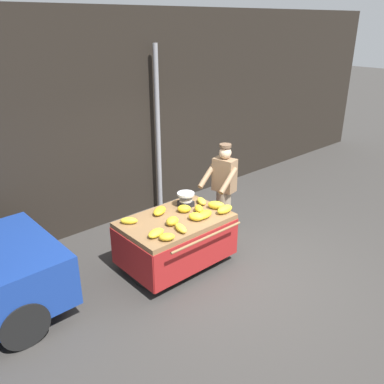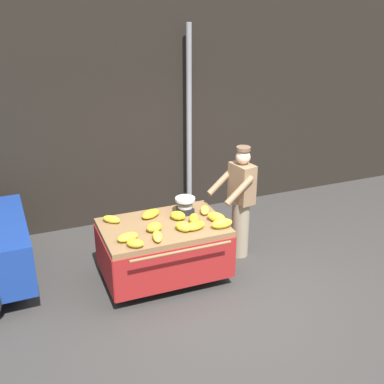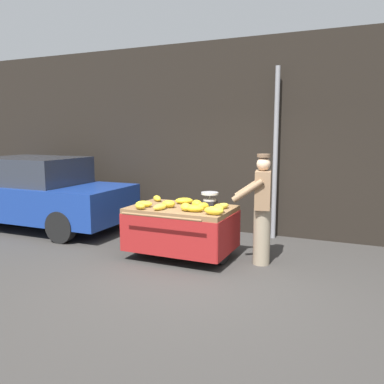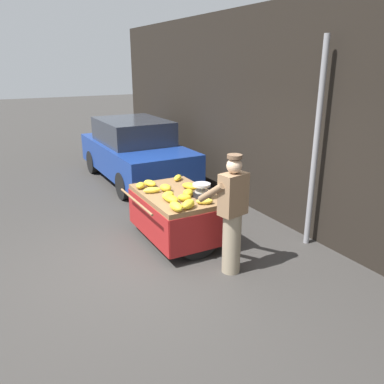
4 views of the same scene
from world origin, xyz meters
name	(u,v)px [view 1 (image 1 of 4)]	position (x,y,z in m)	size (l,w,h in m)	color
ground_plane	(233,272)	(0.00, 0.00, 0.00)	(60.00, 60.00, 0.00)	#383533
back_wall	(124,119)	(0.00, 2.87, 1.93)	(16.00, 0.24, 3.85)	black
street_pole	(158,133)	(0.54, 2.56, 1.62)	(0.09, 0.09, 3.24)	gray
banana_cart	(176,232)	(-0.55, 0.72, 0.62)	(1.66, 1.28, 0.84)	olive
weighing_scale	(186,200)	(-0.15, 0.95, 0.96)	(0.28, 0.28, 0.24)	black
banana_bunch_0	(225,209)	(0.14, 0.36, 0.91)	(0.15, 0.29, 0.12)	yellow
banana_bunch_1	(181,228)	(-0.75, 0.36, 0.89)	(0.12, 0.27, 0.09)	yellow
banana_bunch_2	(216,205)	(0.15, 0.56, 0.91)	(0.14, 0.27, 0.13)	yellow
banana_bunch_3	(199,209)	(-0.14, 0.64, 0.90)	(0.13, 0.21, 0.12)	gold
banana_bunch_4	(205,214)	(-0.20, 0.45, 0.90)	(0.16, 0.29, 0.11)	gold
banana_bunch_5	(172,221)	(-0.72, 0.59, 0.90)	(0.16, 0.21, 0.12)	gold
banana_bunch_6	(201,201)	(0.11, 0.85, 0.89)	(0.12, 0.25, 0.09)	yellow
banana_bunch_7	(184,209)	(-0.31, 0.80, 0.90)	(0.15, 0.21, 0.12)	gold
banana_bunch_8	(160,211)	(-0.64, 1.00, 0.90)	(0.17, 0.30, 0.10)	gold
banana_bunch_9	(156,233)	(-1.10, 0.47, 0.90)	(0.16, 0.27, 0.10)	yellow
banana_bunch_10	(167,237)	(-1.06, 0.29, 0.90)	(0.14, 0.22, 0.10)	gold
banana_bunch_11	(196,217)	(-0.36, 0.47, 0.90)	(0.16, 0.23, 0.12)	yellow
banana_bunch_12	(129,221)	(-1.18, 1.04, 0.89)	(0.11, 0.26, 0.10)	yellow
vendor_person	(224,191)	(0.71, 0.94, 0.87)	(0.64, 0.60, 1.71)	gray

